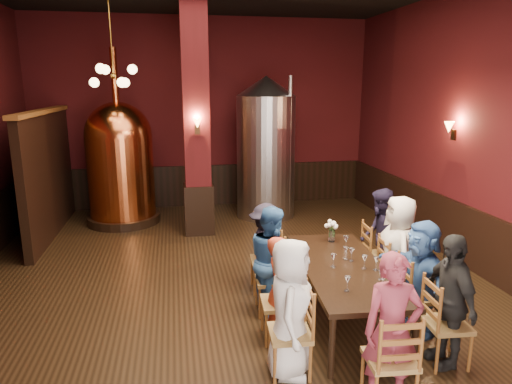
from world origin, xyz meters
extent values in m
plane|color=black|center=(0.00, 0.00, 0.00)|extent=(10.00, 10.00, 0.00)
cube|color=#420E11|center=(0.00, 5.00, 2.25)|extent=(8.00, 0.02, 4.50)
cube|color=#420E11|center=(0.00, -5.00, 2.25)|extent=(8.00, 0.02, 4.50)
cube|color=#420E11|center=(4.00, 0.00, 2.25)|extent=(0.02, 10.00, 4.50)
cube|color=black|center=(3.96, 0.00, 0.50)|extent=(0.08, 9.90, 1.00)
cube|color=black|center=(0.00, 4.96, 0.50)|extent=(7.90, 0.08, 1.00)
cube|color=#420E11|center=(-0.30, 2.80, 2.25)|extent=(0.58, 0.58, 4.50)
cube|color=black|center=(-3.20, 3.20, 1.20)|extent=(0.22, 3.50, 2.40)
cube|color=black|center=(1.27, -1.13, 0.72)|extent=(1.18, 2.47, 0.06)
cylinder|color=black|center=(0.75, -2.24, 0.34)|extent=(0.07, 0.07, 0.69)
cylinder|color=black|center=(1.63, -2.30, 0.34)|extent=(0.07, 0.07, 0.69)
cylinder|color=black|center=(0.92, 0.04, 0.34)|extent=(0.07, 0.07, 0.69)
cylinder|color=black|center=(1.79, -0.03, 0.34)|extent=(0.07, 0.07, 0.69)
imported|color=white|center=(0.35, -2.07, 0.73)|extent=(0.67, 0.83, 1.47)
imported|color=#A6341C|center=(0.40, -1.40, 0.63)|extent=(0.47, 0.55, 1.26)
imported|color=#2B5691|center=(0.45, -0.74, 0.72)|extent=(0.44, 0.74, 1.45)
imported|color=black|center=(0.50, -0.07, 0.65)|extent=(0.69, 0.94, 1.30)
imported|color=black|center=(2.04, -2.19, 0.73)|extent=(0.38, 0.87, 1.47)
imported|color=#3762A6|center=(2.09, -1.53, 0.70)|extent=(0.58, 1.35, 1.41)
imported|color=silver|center=(2.14, -0.87, 0.77)|extent=(0.63, 0.83, 1.54)
imported|color=black|center=(2.19, -0.20, 0.74)|extent=(0.61, 0.80, 1.47)
imported|color=maroon|center=(1.16, -2.68, 0.75)|extent=(0.60, 0.45, 1.49)
cylinder|color=black|center=(-1.89, 3.80, 0.09)|extent=(1.56, 1.56, 0.17)
cylinder|color=#D26430|center=(-1.89, 3.80, 1.04)|extent=(1.70, 1.70, 1.73)
sphere|color=#D26430|center=(-1.89, 3.80, 1.90)|extent=(1.39, 1.39, 1.39)
cylinder|color=#D26430|center=(-1.89, 3.80, 3.12)|extent=(0.14, 0.14, 1.13)
cylinder|color=#B2B2B7|center=(1.27, 3.74, 1.35)|extent=(1.69, 1.69, 2.70)
cone|color=#B2B2B7|center=(1.27, 3.74, 2.92)|extent=(1.30, 1.30, 0.43)
cylinder|color=#B2B2B7|center=(1.70, 3.31, 1.62)|extent=(0.09, 0.09, 3.02)
cylinder|color=white|center=(1.42, -0.26, 0.84)|extent=(0.09, 0.09, 0.17)
camera|label=1|loc=(-0.75, -6.17, 2.95)|focal=32.00mm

